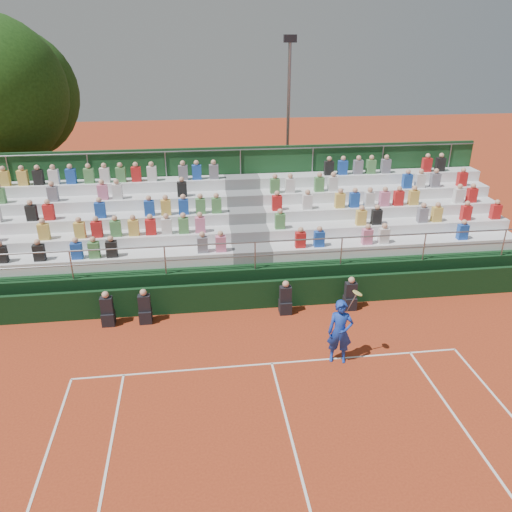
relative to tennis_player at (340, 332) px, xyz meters
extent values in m
plane|color=#A83B1C|center=(-1.90, 0.08, -0.96)|extent=(90.00, 90.00, 0.00)
cube|color=white|center=(-1.90, 0.08, -0.96)|extent=(11.00, 0.06, 0.01)
cube|color=white|center=(-1.90, -3.12, -0.96)|extent=(0.06, 6.40, 0.01)
cube|color=black|center=(-1.90, 3.28, -0.46)|extent=(20.00, 0.15, 1.00)
cube|color=black|center=(-6.77, 2.83, -0.74)|extent=(0.40, 0.40, 0.44)
cube|color=black|center=(-6.77, 2.83, -0.26)|extent=(0.38, 0.25, 0.55)
sphere|color=tan|center=(-6.77, 2.83, 0.12)|extent=(0.22, 0.22, 0.22)
cube|color=black|center=(-5.60, 2.83, -0.74)|extent=(0.40, 0.40, 0.44)
cube|color=black|center=(-5.60, 2.83, -0.26)|extent=(0.38, 0.25, 0.55)
sphere|color=tan|center=(-5.60, 2.83, 0.12)|extent=(0.22, 0.22, 0.22)
cube|color=black|center=(-1.02, 2.83, -0.74)|extent=(0.40, 0.40, 0.44)
cube|color=black|center=(-1.02, 2.83, -0.26)|extent=(0.38, 0.25, 0.55)
sphere|color=tan|center=(-1.02, 2.83, 0.12)|extent=(0.22, 0.22, 0.22)
cube|color=black|center=(1.20, 2.83, -0.74)|extent=(0.40, 0.40, 0.44)
cube|color=black|center=(1.20, 2.83, -0.26)|extent=(0.38, 0.25, 0.55)
sphere|color=tan|center=(1.20, 2.83, 0.12)|extent=(0.22, 0.22, 0.22)
cube|color=black|center=(-1.90, 6.38, -0.36)|extent=(20.00, 5.20, 1.20)
cube|color=silver|center=(-7.25, 4.70, 0.45)|extent=(9.30, 0.85, 0.42)
cube|color=silver|center=(3.45, 4.70, 0.45)|extent=(9.30, 0.85, 0.42)
cube|color=slate|center=(-1.90, 4.70, 0.45)|extent=(1.40, 0.85, 0.42)
cube|color=silver|center=(-7.25, 5.55, 0.87)|extent=(9.30, 0.85, 0.42)
cube|color=silver|center=(3.45, 5.55, 0.87)|extent=(9.30, 0.85, 0.42)
cube|color=slate|center=(-1.90, 5.55, 0.87)|extent=(1.40, 0.85, 0.42)
cube|color=silver|center=(-7.25, 6.40, 1.29)|extent=(9.30, 0.85, 0.42)
cube|color=silver|center=(3.45, 6.40, 1.29)|extent=(9.30, 0.85, 0.42)
cube|color=slate|center=(-1.90, 6.40, 1.29)|extent=(1.40, 0.85, 0.42)
cube|color=silver|center=(-7.25, 7.25, 1.71)|extent=(9.30, 0.85, 0.42)
cube|color=silver|center=(3.45, 7.25, 1.71)|extent=(9.30, 0.85, 0.42)
cube|color=slate|center=(-1.90, 7.25, 1.71)|extent=(1.40, 0.85, 0.42)
cube|color=silver|center=(-7.25, 8.10, 2.13)|extent=(9.30, 0.85, 0.42)
cube|color=silver|center=(3.45, 8.10, 2.13)|extent=(9.30, 0.85, 0.42)
cube|color=slate|center=(-1.90, 8.10, 2.13)|extent=(1.40, 0.85, 0.42)
cube|color=#194321|center=(-1.90, 8.63, 1.24)|extent=(20.00, 0.12, 4.40)
cylinder|color=gray|center=(-1.90, 3.83, 1.24)|extent=(20.00, 0.05, 0.05)
cylinder|color=gray|center=(-1.90, 8.53, 3.34)|extent=(20.00, 0.05, 0.05)
cube|color=black|center=(-10.25, 4.55, 0.94)|extent=(0.36, 0.24, 0.56)
cube|color=black|center=(-9.06, 4.55, 0.94)|extent=(0.36, 0.24, 0.56)
cube|color=#1E4CB2|center=(-7.85, 4.55, 0.94)|extent=(0.36, 0.24, 0.56)
cube|color=#4C8C4C|center=(-7.28, 4.55, 0.94)|extent=(0.36, 0.24, 0.56)
cube|color=black|center=(-6.70, 4.55, 0.94)|extent=(0.36, 0.24, 0.56)
cube|color=slate|center=(-3.64, 4.55, 0.94)|extent=(0.36, 0.24, 0.56)
cube|color=pink|center=(-3.01, 4.55, 0.94)|extent=(0.36, 0.24, 0.56)
cube|color=gold|center=(-9.05, 5.40, 1.36)|extent=(0.36, 0.24, 0.56)
cube|color=gold|center=(-7.85, 5.40, 1.36)|extent=(0.36, 0.24, 0.56)
cube|color=red|center=(-7.27, 5.40, 1.36)|extent=(0.36, 0.24, 0.56)
cube|color=#4C8C4C|center=(-6.63, 5.40, 1.36)|extent=(0.36, 0.24, 0.56)
cube|color=gold|center=(-6.01, 5.40, 1.36)|extent=(0.36, 0.24, 0.56)
cube|color=red|center=(-5.42, 5.40, 1.36)|extent=(0.36, 0.24, 0.56)
cube|color=silver|center=(-4.87, 5.40, 1.36)|extent=(0.36, 0.24, 0.56)
cube|color=#4C8C4C|center=(-4.27, 5.40, 1.36)|extent=(0.36, 0.24, 0.56)
cube|color=pink|center=(-3.68, 5.40, 1.36)|extent=(0.36, 0.24, 0.56)
cube|color=black|center=(-9.61, 6.25, 1.78)|extent=(0.36, 0.24, 0.56)
cube|color=red|center=(-9.02, 6.25, 1.78)|extent=(0.36, 0.24, 0.56)
cube|color=#1E4CB2|center=(-7.24, 6.25, 1.78)|extent=(0.36, 0.24, 0.56)
cube|color=#1E4CB2|center=(-5.49, 6.25, 1.78)|extent=(0.36, 0.24, 0.56)
cube|color=gold|center=(-4.89, 6.25, 1.78)|extent=(0.36, 0.24, 0.56)
cube|color=#1E4CB2|center=(-4.25, 6.25, 1.78)|extent=(0.36, 0.24, 0.56)
cube|color=#4C8C4C|center=(-3.63, 6.25, 1.78)|extent=(0.36, 0.24, 0.56)
cube|color=#4C8C4C|center=(-3.04, 6.25, 1.78)|extent=(0.36, 0.24, 0.56)
cube|color=#4C8C4C|center=(-10.87, 7.10, 2.20)|extent=(0.36, 0.24, 0.56)
cube|color=slate|center=(-9.01, 7.10, 2.20)|extent=(0.36, 0.24, 0.56)
cube|color=pink|center=(-7.22, 7.10, 2.20)|extent=(0.36, 0.24, 0.56)
cube|color=silver|center=(-6.68, 7.10, 2.20)|extent=(0.36, 0.24, 0.56)
cube|color=black|center=(-4.28, 7.10, 2.20)|extent=(0.36, 0.24, 0.56)
cube|color=gold|center=(-10.89, 7.95, 2.62)|extent=(0.36, 0.24, 0.56)
cube|color=gold|center=(-10.23, 7.95, 2.62)|extent=(0.36, 0.24, 0.56)
cube|color=black|center=(-9.67, 7.95, 2.62)|extent=(0.36, 0.24, 0.56)
cube|color=silver|center=(-9.10, 7.95, 2.62)|extent=(0.36, 0.24, 0.56)
cube|color=#1E4CB2|center=(-8.47, 7.95, 2.62)|extent=(0.36, 0.24, 0.56)
cube|color=#4C8C4C|center=(-7.80, 7.95, 2.62)|extent=(0.36, 0.24, 0.56)
cube|color=silver|center=(-7.21, 7.95, 2.62)|extent=(0.36, 0.24, 0.56)
cube|color=#4C8C4C|center=(-6.61, 7.95, 2.62)|extent=(0.36, 0.24, 0.56)
cube|color=red|center=(-6.03, 7.95, 2.62)|extent=(0.36, 0.24, 0.56)
cube|color=silver|center=(-5.43, 7.95, 2.62)|extent=(0.36, 0.24, 0.56)
cube|color=slate|center=(-4.22, 7.95, 2.62)|extent=(0.36, 0.24, 0.56)
cube|color=#1E4CB2|center=(-3.69, 7.95, 2.62)|extent=(0.36, 0.24, 0.56)
cube|color=slate|center=(-3.02, 7.95, 2.62)|extent=(0.36, 0.24, 0.56)
cube|color=red|center=(-0.20, 4.55, 0.94)|extent=(0.36, 0.24, 0.56)
cube|color=#1E4CB2|center=(0.48, 4.55, 0.94)|extent=(0.36, 0.24, 0.56)
cube|color=pink|center=(2.25, 4.55, 0.94)|extent=(0.36, 0.24, 0.56)
cube|color=silver|center=(2.87, 4.55, 0.94)|extent=(0.36, 0.24, 0.56)
cube|color=#1E4CB2|center=(5.89, 4.55, 0.94)|extent=(0.36, 0.24, 0.56)
cube|color=#4C8C4C|center=(-0.79, 5.40, 1.36)|extent=(0.36, 0.24, 0.56)
cube|color=gold|center=(2.27, 5.40, 1.36)|extent=(0.36, 0.24, 0.56)
cube|color=black|center=(2.86, 5.40, 1.36)|extent=(0.36, 0.24, 0.56)
cube|color=slate|center=(4.67, 5.40, 1.36)|extent=(0.36, 0.24, 0.56)
cube|color=gold|center=(5.23, 5.40, 1.36)|extent=(0.36, 0.24, 0.56)
cube|color=red|center=(6.40, 5.40, 1.36)|extent=(0.36, 0.24, 0.56)
cube|color=red|center=(7.61, 5.40, 1.36)|extent=(0.36, 0.24, 0.56)
cube|color=red|center=(-0.77, 6.25, 1.78)|extent=(0.36, 0.24, 0.56)
cube|color=silver|center=(0.40, 6.25, 1.78)|extent=(0.36, 0.24, 0.56)
cube|color=gold|center=(1.67, 6.25, 1.78)|extent=(0.36, 0.24, 0.56)
cube|color=#1E4CB2|center=(2.24, 6.25, 1.78)|extent=(0.36, 0.24, 0.56)
cube|color=silver|center=(2.84, 6.25, 1.78)|extent=(0.36, 0.24, 0.56)
cube|color=pink|center=(3.44, 6.25, 1.78)|extent=(0.36, 0.24, 0.56)
cube|color=red|center=(4.01, 6.25, 1.78)|extent=(0.36, 0.24, 0.56)
cube|color=gold|center=(4.62, 6.25, 1.78)|extent=(0.36, 0.24, 0.56)
cube|color=silver|center=(6.48, 6.25, 1.78)|extent=(0.36, 0.24, 0.56)
cube|color=red|center=(7.03, 6.25, 1.78)|extent=(0.36, 0.24, 0.56)
cube|color=#4C8C4C|center=(-0.71, 7.10, 2.20)|extent=(0.36, 0.24, 0.56)
cube|color=silver|center=(-0.11, 7.10, 2.20)|extent=(0.36, 0.24, 0.56)
cube|color=#4C8C4C|center=(1.05, 7.10, 2.20)|extent=(0.36, 0.24, 0.56)
cube|color=silver|center=(1.61, 7.10, 2.20)|extent=(0.36, 0.24, 0.56)
cube|color=#1E4CB2|center=(4.66, 7.10, 2.20)|extent=(0.36, 0.24, 0.56)
cube|color=silver|center=(5.21, 7.10, 2.20)|extent=(0.36, 0.24, 0.56)
cube|color=slate|center=(5.85, 7.10, 2.20)|extent=(0.36, 0.24, 0.56)
cube|color=red|center=(7.00, 7.10, 2.20)|extent=(0.36, 0.24, 0.56)
cube|color=black|center=(1.64, 7.95, 2.62)|extent=(0.36, 0.24, 0.56)
cube|color=#1E4CB2|center=(2.22, 7.95, 2.62)|extent=(0.36, 0.24, 0.56)
cube|color=slate|center=(2.87, 7.95, 2.62)|extent=(0.36, 0.24, 0.56)
cube|color=#4C8C4C|center=(3.41, 7.95, 2.62)|extent=(0.36, 0.24, 0.56)
cube|color=slate|center=(4.05, 7.95, 2.62)|extent=(0.36, 0.24, 0.56)
cube|color=red|center=(5.82, 7.95, 2.62)|extent=(0.36, 0.24, 0.56)
cube|color=black|center=(6.41, 7.95, 2.62)|extent=(0.36, 0.24, 0.56)
imported|color=#173AAE|center=(0.00, 0.00, 0.00)|extent=(0.79, 0.61, 1.91)
cylinder|color=gray|center=(0.25, 0.00, 0.89)|extent=(0.26, 0.03, 0.51)
cylinder|color=#E5D866|center=(0.40, 0.00, 1.19)|extent=(0.26, 0.28, 0.14)
cylinder|color=#372414|center=(-12.37, 12.21, 0.84)|extent=(0.50, 0.50, 3.60)
cylinder|color=#372414|center=(-12.22, 14.67, 0.76)|extent=(0.50, 0.50, 3.43)
sphere|color=#16360E|center=(-12.22, 14.67, 4.95)|extent=(6.18, 6.18, 6.18)
cylinder|color=gray|center=(0.99, 13.53, 3.13)|extent=(0.16, 0.16, 8.19)
cube|color=black|center=(0.99, 13.53, 7.40)|extent=(0.60, 0.25, 0.35)
camera|label=1|loc=(-3.84, -11.43, 7.57)|focal=35.00mm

